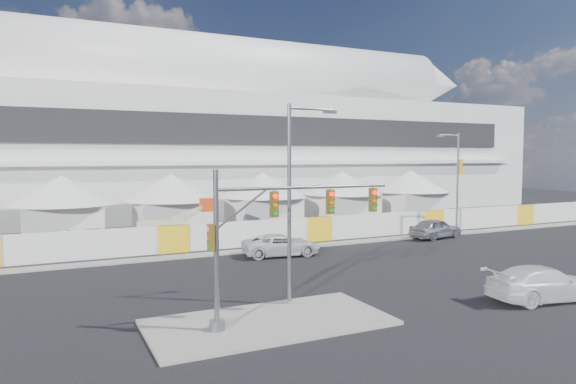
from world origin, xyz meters
name	(u,v)px	position (x,y,z in m)	size (l,w,h in m)	color
ground	(352,291)	(0.00, 0.00, 0.00)	(160.00, 160.00, 0.00)	black
median_island	(269,322)	(-6.00, -3.00, 0.07)	(10.00, 5.00, 0.15)	gray
far_curb	(465,233)	(20.00, 12.50, 0.06)	(80.00, 1.20, 0.12)	gray
stadium	(237,137)	(8.71, 41.50, 9.45)	(80.00, 24.80, 21.98)	silver
tent_row	(219,197)	(0.50, 24.00, 3.15)	(53.40, 8.40, 5.40)	silver
hoarding_fence	(319,229)	(6.00, 14.50, 1.00)	(70.00, 0.25, 2.00)	white
scaffold_tower	(480,163)	(46.00, 36.00, 6.00)	(4.40, 4.40, 12.00)	#595B60
sedan_silver	(435,228)	(15.58, 11.38, 0.86)	(5.04, 2.03, 1.72)	#A5A5A9
pickup_curb	(281,245)	(0.59, 10.10, 0.76)	(5.48, 2.53, 1.52)	silver
pickup_near	(543,283)	(7.37, -5.49, 0.83)	(5.75, 2.34, 1.67)	silver
lot_car_b	(462,215)	(26.37, 19.40, 0.65)	(3.83, 1.54, 1.30)	black
lot_car_c	(101,237)	(-10.47, 19.66, 0.68)	(4.72, 1.92, 1.37)	#BAB9BF
traffic_mast	(262,238)	(-6.40, -3.26, 3.69)	(8.22, 0.61, 6.31)	slate
streetlight_median	(294,189)	(-3.77, -0.80, 5.45)	(2.56, 0.26, 9.24)	slate
streetlight_curb	(456,176)	(18.79, 12.50, 5.23)	(2.67, 0.60, 9.01)	slate
boom_lift	(156,237)	(-6.94, 15.90, 0.99)	(7.36, 2.19, 3.67)	red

